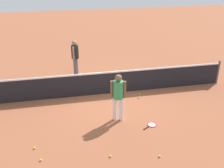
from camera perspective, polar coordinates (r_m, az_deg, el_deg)
The scene contains 12 objects.
ground_plane at distance 11.15m, azimuth -1.06°, elevation -2.00°, with size 40.00×40.00×0.00m, color #9E5638.
court_net at distance 10.93m, azimuth -1.08°, elevation 0.33°, with size 10.09×0.09×1.07m.
player_near_side at distance 8.93m, azimuth 1.32°, elevation -2.09°, with size 0.53×0.42×1.70m.
player_far_side at distance 12.67m, azimuth -7.85°, elevation 6.14°, with size 0.44×0.52×1.70m.
tennis_racket_near_player at distance 9.22m, azimuth 8.37°, elevation -8.61°, with size 0.59×0.45×0.03m.
tennis_racket_far_player at distance 12.21m, azimuth -6.43°, elevation 0.42°, with size 0.57×0.48×0.03m.
tennis_ball_near_player at distance 7.97m, azimuth -14.89°, elevation -15.34°, with size 0.07×0.07×0.07m, color #C6E033.
tennis_ball_by_net at distance 8.44m, azimuth -16.15°, elevation -12.91°, with size 0.07×0.07×0.07m, color #C6E033.
tennis_ball_midcourt at distance 7.84m, azimuth -0.33°, elevation -15.07°, with size 0.07×0.07×0.07m, color #C6E033.
tennis_ball_baseline at distance 11.06m, azimuth 5.91°, elevation -2.21°, with size 0.07×0.07×0.07m, color #C6E033.
tennis_ball_stray_left at distance 10.81m, azimuth 5.78°, elevation -2.87°, with size 0.07×0.07×0.07m, color #C6E033.
tennis_ball_stray_right at distance 7.95m, azimuth 10.07°, elevation -14.87°, with size 0.07×0.07×0.07m, color #C6E033.
Camera 1 is at (-1.83, -9.74, 5.11)m, focal length 43.00 mm.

